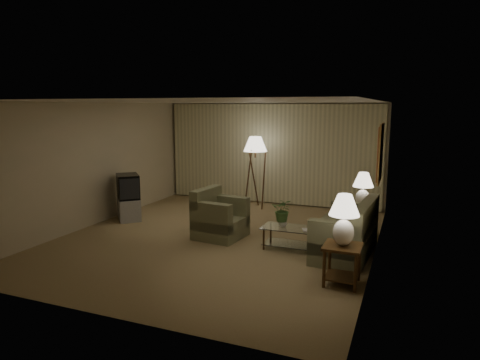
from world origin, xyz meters
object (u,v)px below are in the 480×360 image
side_table_far (362,216)px  armchair (221,219)px  table_lamp_far (363,187)px  crt_tv (128,186)px  sofa (345,233)px  side_table_near (342,258)px  tv_cabinet (129,209)px  floor_lamp (255,171)px  vase (283,222)px  table_lamp_near (344,215)px  coffee_table (290,235)px  ottoman (225,208)px

side_table_far → armchair: bearing=-156.2°
table_lamp_far → crt_tv: bearing=-172.7°
sofa → crt_tv: size_ratio=2.34×
crt_tv → side_table_near: bearing=27.2°
sofa → tv_cabinet: size_ratio=2.15×
armchair → floor_lamp: floor_lamp is taller
armchair → tv_cabinet: 2.63m
armchair → side_table_far: bearing=-59.7°
tv_cabinet → vase: size_ratio=5.31×
tv_cabinet → armchair: bearing=36.8°
table_lamp_near → crt_tv: table_lamp_near is taller
coffee_table → vase: 0.27m
table_lamp_far → vase: 1.93m
table_lamp_far → crt_tv: table_lamp_far is taller
sofa → coffee_table: bearing=-80.0°
sofa → crt_tv: crt_tv is taller
vase → sofa: bearing=5.1°
armchair → vase: size_ratio=6.82×
sofa → vase: sofa is taller
table_lamp_near → coffee_table: bearing=132.0°
side_table_far → floor_lamp: 3.27m
table_lamp_far → crt_tv: 5.25m
side_table_near → table_lamp_far: (-0.00, 2.60, 0.61)m
floor_lamp → vase: 3.30m
coffee_table → tv_cabinet: tv_cabinet is taller
table_lamp_far → armchair: bearing=-156.2°
table_lamp_near → floor_lamp: (-2.85, 4.11, -0.08)m
side_table_far → ottoman: size_ratio=1.05×
side_table_near → table_lamp_near: 0.64m
armchair → coffee_table: armchair is taller
ottoman → floor_lamp: bearing=68.8°
armchair → tv_cabinet: bearing=85.8°
side_table_near → crt_tv: bearing=159.6°
side_table_near → ottoman: side_table_near is taller
table_lamp_far → tv_cabinet: 5.30m
side_table_far → vase: bearing=-133.3°
armchair → side_table_near: 3.00m
floor_lamp → vase: (1.57, -2.86, -0.47)m
side_table_near → tv_cabinet: 5.55m
coffee_table → crt_tv: 4.16m
sofa → tv_cabinet: 5.09m
ottoman → sofa: bearing=-29.4°
side_table_near → tv_cabinet: (-5.20, 1.93, -0.16)m
side_table_near → table_lamp_far: size_ratio=0.84×
sofa → table_lamp_near: bearing=10.5°
sofa → armchair: same height
side_table_far → vase: side_table_far is taller
table_lamp_near → coffee_table: table_lamp_near is taller
side_table_far → floor_lamp: bearing=152.0°
table_lamp_far → side_table_far: bearing=-26.6°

